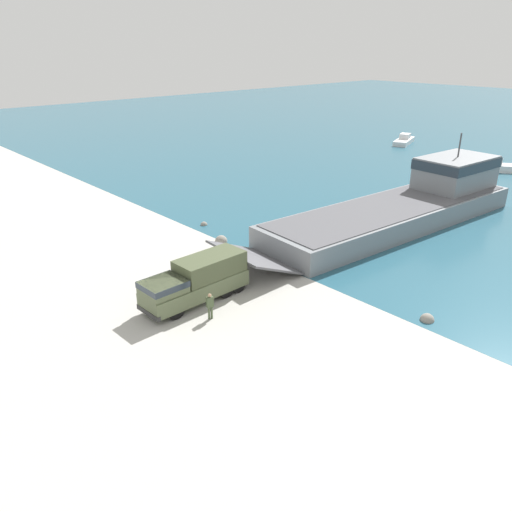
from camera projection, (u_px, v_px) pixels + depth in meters
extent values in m
plane|color=#B7B5AD|center=(221.00, 286.00, 35.63)|extent=(240.00, 240.00, 0.00)
cube|color=gray|center=(393.00, 215.00, 47.16)|extent=(9.57, 29.16, 1.99)
cube|color=#56565B|center=(394.00, 205.00, 46.75)|extent=(8.89, 27.97, 0.08)
cube|color=gray|center=(455.00, 172.00, 51.69)|extent=(5.77, 8.40, 3.26)
cube|color=#28333D|center=(457.00, 163.00, 51.30)|extent=(5.92, 8.49, 0.98)
cylinder|color=#3F3F42|center=(460.00, 145.00, 50.58)|extent=(0.16, 0.16, 2.40)
cube|color=#56565B|center=(254.00, 257.00, 37.70)|extent=(6.61, 5.15, 2.00)
cube|color=#566042|center=(196.00, 288.00, 33.22)|extent=(2.50, 7.62, 1.10)
cube|color=#566042|center=(163.00, 287.00, 31.25)|extent=(2.25, 2.62, 0.81)
cube|color=#28333D|center=(163.00, 284.00, 31.17)|extent=(2.32, 2.65, 0.40)
cube|color=#495236|center=(210.00, 266.00, 33.54)|extent=(2.35, 4.84, 1.40)
cube|color=#2D2D2D|center=(149.00, 313.00, 31.02)|extent=(2.38, 0.30, 0.32)
cylinder|color=black|center=(175.00, 310.00, 31.23)|extent=(0.42, 1.26, 1.25)
cylinder|color=black|center=(158.00, 299.00, 32.48)|extent=(0.42, 1.26, 1.25)
cylinder|color=black|center=(225.00, 289.00, 33.86)|extent=(0.42, 1.26, 1.25)
cylinder|color=black|center=(208.00, 280.00, 35.11)|extent=(0.42, 1.26, 1.25)
cylinder|color=black|center=(238.00, 284.00, 34.56)|extent=(0.42, 1.26, 1.25)
cylinder|color=black|center=(220.00, 275.00, 35.81)|extent=(0.42, 1.26, 1.25)
cylinder|color=#475638|center=(212.00, 312.00, 31.30)|extent=(0.14, 0.14, 0.86)
cylinder|color=#475638|center=(209.00, 313.00, 31.22)|extent=(0.14, 0.14, 0.86)
cube|color=#475638|center=(210.00, 302.00, 30.96)|extent=(0.34, 0.49, 0.68)
sphere|color=tan|center=(210.00, 295.00, 30.78)|extent=(0.23, 0.23, 0.23)
cube|color=white|center=(495.00, 168.00, 67.34)|extent=(7.82, 6.63, 0.93)
cube|color=silver|center=(492.00, 160.00, 67.06)|extent=(2.87, 2.69, 1.02)
cube|color=white|center=(404.00, 141.00, 85.68)|extent=(4.32, 7.19, 0.78)
cube|color=silver|center=(405.00, 136.00, 85.78)|extent=(2.13, 2.44, 0.86)
sphere|color=gray|center=(427.00, 320.00, 31.25)|extent=(0.90, 0.90, 0.90)
sphere|color=gray|center=(221.00, 241.00, 43.62)|extent=(1.10, 1.10, 1.10)
sphere|color=gray|center=(204.00, 225.00, 47.56)|extent=(0.66, 0.66, 0.66)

